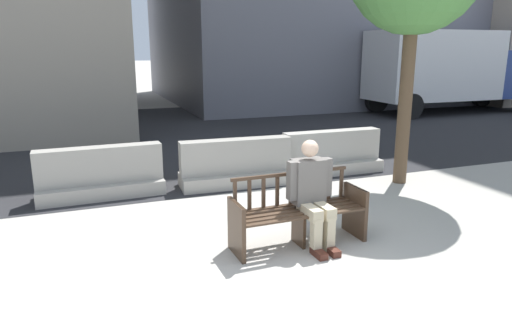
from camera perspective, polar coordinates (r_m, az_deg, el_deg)
ground_plane at (r=5.32m, az=1.89°, el=-12.92°), size 200.00×200.00×0.00m
street_asphalt at (r=13.43m, az=-12.51°, el=3.14°), size 120.00×12.00×0.01m
street_bench at (r=5.72m, az=5.26°, el=-6.72°), size 1.70×0.57×0.88m
seated_person at (r=5.64m, az=7.00°, el=-3.89°), size 0.58×0.73×1.31m
jersey_barrier_centre at (r=8.17m, az=-2.50°, el=-0.82°), size 2.03×0.78×0.84m
jersey_barrier_left at (r=7.95m, az=-18.81°, el=-1.96°), size 2.02×0.74×0.84m
jersey_barrier_right at (r=9.12m, az=9.41°, el=0.54°), size 2.00×0.69×0.84m
delivery_truck at (r=19.14m, az=23.05°, el=10.52°), size 6.83×2.41×3.05m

